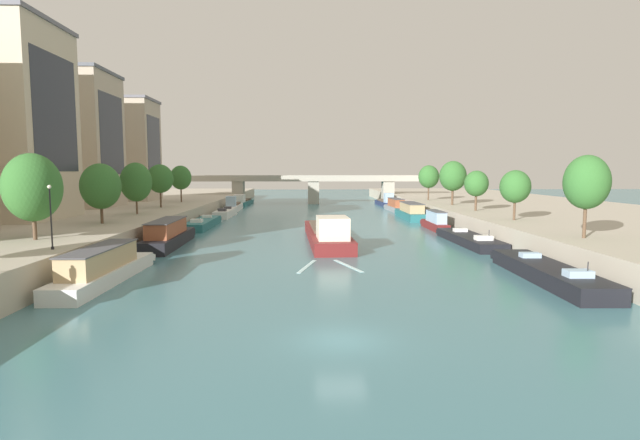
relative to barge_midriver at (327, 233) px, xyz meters
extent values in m
plane|color=#42757F|center=(-0.70, -33.68, -1.07)|extent=(400.00, 400.00, 0.00)
cube|color=#B2A893|center=(-37.65, 21.32, 0.21)|extent=(36.00, 170.00, 2.56)
cube|color=#B2A893|center=(36.26, 21.32, 0.21)|extent=(36.00, 170.00, 2.56)
cube|color=maroon|center=(-0.04, 1.02, -0.43)|extent=(5.18, 22.67, 1.28)
cube|color=maroon|center=(-0.55, 12.61, -0.30)|extent=(4.04, 1.44, 1.01)
cube|color=maroon|center=(-0.04, 1.02, 0.24)|extent=(5.26, 22.67, 0.06)
cube|color=beige|center=(0.29, -6.62, 1.41)|extent=(3.34, 4.63, 2.27)
cube|color=black|center=(0.19, -4.37, 1.75)|extent=(2.52, 0.14, 0.64)
cube|color=brown|center=(-0.14, 3.27, 0.45)|extent=(3.78, 11.84, 0.36)
cylinder|color=#232328|center=(0.88, -5.70, 0.82)|extent=(0.07, 0.07, 1.10)
cube|color=silver|center=(1.25, -14.45, -1.06)|extent=(2.25, 5.80, 0.03)
cube|color=silver|center=(-2.35, -14.61, -1.06)|extent=(1.75, 5.92, 0.03)
cube|color=silver|center=(-17.54, -20.40, -0.55)|extent=(2.87, 14.24, 1.05)
cube|color=silver|center=(-17.41, -12.95, -0.44)|extent=(2.50, 1.27, 0.89)
cube|color=silver|center=(-17.54, -20.40, 0.01)|extent=(2.92, 14.24, 0.06)
cube|color=tan|center=(-17.55, -21.11, 0.83)|extent=(2.30, 9.12, 1.58)
cube|color=#4C4C51|center=(-17.55, -21.11, 1.66)|extent=(2.47, 9.40, 0.08)
cylinder|color=#232328|center=(-17.23, -24.66, 0.59)|extent=(0.07, 0.07, 1.10)
cube|color=black|center=(-17.70, -2.48, -0.43)|extent=(3.17, 14.44, 1.28)
cube|color=black|center=(-17.88, 5.06, -0.30)|extent=(2.71, 1.33, 1.01)
cube|color=black|center=(-17.70, -2.48, 0.24)|extent=(3.22, 14.44, 0.06)
cube|color=#9E5133|center=(-17.68, -3.20, 1.06)|extent=(2.53, 9.26, 1.59)
cube|color=#4C4C51|center=(-17.68, -3.20, 1.90)|extent=(2.71, 9.54, 0.08)
cylinder|color=#232328|center=(-17.17, -6.78, 0.82)|extent=(0.07, 0.07, 1.10)
cube|color=#23666B|center=(-17.78, 16.04, -0.53)|extent=(2.92, 14.27, 1.08)
cube|color=#23666B|center=(-17.76, 23.52, -0.43)|extent=(2.75, 1.23, 0.90)
cube|color=#23666B|center=(-17.78, 16.04, 0.03)|extent=(2.97, 14.27, 0.06)
cube|color=white|center=(-17.77, 19.18, 0.26)|extent=(1.45, 0.90, 0.40)
cube|color=white|center=(-17.79, 12.04, 0.30)|extent=(1.59, 1.10, 0.48)
cylinder|color=#232328|center=(-17.36, 11.76, 0.61)|extent=(0.07, 0.07, 1.10)
cube|color=silver|center=(-17.15, 32.74, -0.45)|extent=(2.67, 11.36, 1.24)
cube|color=silver|center=(-17.06, 38.75, -0.33)|extent=(2.39, 1.29, 0.99)
cube|color=silver|center=(-17.15, 32.74, 0.20)|extent=(2.72, 11.36, 0.06)
cube|color=#38383D|center=(-17.11, 35.23, 0.43)|extent=(1.26, 0.92, 0.40)
cube|color=#38383D|center=(-17.20, 29.57, 0.47)|extent=(1.39, 1.12, 0.48)
cylinder|color=#232328|center=(-16.83, 29.34, 0.78)|extent=(0.07, 0.07, 1.10)
cube|color=silver|center=(-17.70, 47.00, -0.49)|extent=(2.69, 12.92, 1.17)
cube|color=silver|center=(-17.84, 53.78, -0.37)|extent=(2.33, 1.29, 0.95)
cube|color=silver|center=(-17.70, 47.00, 0.13)|extent=(2.74, 12.92, 0.06)
cube|color=#9EBCD6|center=(-17.61, 42.62, 1.17)|extent=(1.87, 2.61, 2.02)
cube|color=black|center=(-17.64, 43.92, 1.47)|extent=(1.45, 0.06, 0.56)
cube|color=brown|center=(-17.73, 48.28, 0.34)|extent=(2.03, 6.73, 0.36)
cylinder|color=#232328|center=(-17.26, 43.14, 0.71)|extent=(0.07, 0.07, 1.10)
cube|color=#23666B|center=(-17.96, 63.90, -0.58)|extent=(3.55, 14.96, 0.98)
cube|color=#23666B|center=(-17.75, 71.68, -0.48)|extent=(3.02, 1.29, 0.85)
cube|color=#23666B|center=(-17.96, 63.90, -0.06)|extent=(3.62, 14.96, 0.06)
cube|color=white|center=(-18.10, 58.84, 0.86)|extent=(2.44, 3.04, 1.78)
cube|color=black|center=(-18.06, 60.34, 1.12)|extent=(1.88, 0.08, 0.50)
cube|color=brown|center=(-17.92, 65.38, 0.15)|extent=(2.66, 7.80, 0.36)
cylinder|color=#232328|center=(-17.62, 59.42, 0.52)|extent=(0.07, 0.07, 1.10)
cube|color=black|center=(15.98, -20.79, -0.49)|extent=(3.41, 15.26, 1.15)
cube|color=black|center=(16.15, -12.84, -0.38)|extent=(2.96, 1.30, 0.94)
cube|color=black|center=(15.98, -20.79, 0.11)|extent=(3.48, 15.26, 0.06)
cube|color=#9EBCD6|center=(16.05, -17.44, 0.34)|extent=(1.56, 0.93, 0.40)
cube|color=#9EBCD6|center=(15.89, -25.04, 0.38)|extent=(1.72, 1.14, 0.48)
cylinder|color=#232328|center=(16.34, -25.36, 0.69)|extent=(0.07, 0.07, 1.10)
cube|color=black|center=(16.27, -1.56, -0.60)|extent=(3.56, 14.84, 0.95)
cube|color=black|center=(16.06, 6.17, -0.50)|extent=(3.04, 1.29, 0.84)
cube|color=black|center=(16.27, -1.56, -0.09)|extent=(3.62, 14.84, 0.06)
cube|color=white|center=(16.18, 1.69, 0.14)|extent=(1.61, 0.94, 0.40)
cube|color=white|center=(16.38, -5.69, 0.18)|extent=(1.77, 1.15, 0.48)
cylinder|color=#232328|center=(16.86, -5.97, 0.49)|extent=(0.07, 0.07, 1.10)
cube|color=maroon|center=(15.89, 12.37, -0.56)|extent=(1.77, 9.64, 1.02)
cube|color=maroon|center=(15.89, 17.54, -0.46)|extent=(1.67, 1.22, 0.87)
cube|color=maroon|center=(15.89, 12.37, -0.02)|extent=(1.80, 9.64, 0.06)
cube|color=#9EBCD6|center=(15.88, 11.89, 0.80)|extent=(1.45, 6.17, 1.57)
cube|color=#4C4C51|center=(15.88, 11.89, 1.62)|extent=(1.55, 6.36, 0.08)
cylinder|color=#232328|center=(16.14, 9.48, 0.56)|extent=(0.07, 0.07, 1.10)
cube|color=#23666B|center=(15.81, 28.66, -0.48)|extent=(3.03, 14.06, 1.18)
cube|color=#23666B|center=(15.82, 36.04, -0.36)|extent=(2.87, 1.25, 0.96)
cube|color=#23666B|center=(15.81, 28.66, 0.14)|extent=(3.09, 14.06, 0.06)
cube|color=tan|center=(15.81, 27.96, 0.93)|extent=(2.48, 9.00, 1.51)
cube|color=#4C4C51|center=(15.81, 27.96, 1.72)|extent=(2.66, 9.27, 0.08)
cylinder|color=#232328|center=(16.26, 24.45, 0.72)|extent=(0.07, 0.07, 1.10)
cube|color=gray|center=(16.01, 45.14, -0.61)|extent=(2.73, 12.23, 0.92)
cube|color=gray|center=(15.77, 51.56, -0.52)|extent=(2.22, 1.28, 0.82)
cube|color=gray|center=(16.01, 45.14, -0.12)|extent=(2.78, 12.23, 0.06)
cube|color=#9E5133|center=(16.03, 44.53, 0.71)|extent=(2.16, 7.84, 1.60)
cube|color=#4C4C51|center=(16.03, 44.53, 1.54)|extent=(2.31, 8.08, 0.08)
cylinder|color=#232328|center=(16.49, 41.51, 0.46)|extent=(0.07, 0.07, 1.10)
cube|color=#1E284C|center=(16.38, 61.22, -0.59)|extent=(2.96, 13.78, 0.96)
cube|color=#1E284C|center=(16.17, 68.42, -0.49)|extent=(2.45, 1.28, 0.84)
cube|color=#1E284C|center=(16.38, 61.22, -0.08)|extent=(3.01, 13.78, 0.06)
cube|color=#9EBCD6|center=(16.52, 56.57, 1.05)|extent=(1.99, 2.80, 2.19)
cube|color=black|center=(16.48, 57.95, 1.38)|extent=(1.53, 0.08, 0.61)
cube|color=brown|center=(16.34, 62.59, 0.13)|extent=(2.20, 7.18, 0.36)
cylinder|color=#232328|center=(16.89, 57.13, 0.50)|extent=(0.07, 0.07, 1.10)
cylinder|color=brown|center=(-25.22, -15.43, 2.90)|extent=(0.33, 0.33, 2.84)
ellipsoid|color=#336B2D|center=(-25.22, -15.43, 5.89)|extent=(4.64, 4.64, 5.68)
cylinder|color=brown|center=(-24.89, -2.52, 2.85)|extent=(0.32, 0.32, 2.73)
ellipsoid|color=#336B2D|center=(-24.89, -2.52, 5.58)|extent=(4.28, 4.28, 4.98)
cylinder|color=brown|center=(-25.18, 9.61, 2.91)|extent=(0.26, 0.26, 2.85)
ellipsoid|color=#336B2D|center=(-25.18, 9.61, 5.76)|extent=(4.12, 4.12, 5.20)
cylinder|color=brown|center=(-25.50, 21.69, 3.14)|extent=(0.28, 0.28, 3.30)
ellipsoid|color=#336B2D|center=(-25.50, 21.69, 6.02)|extent=(4.08, 4.08, 4.51)
cylinder|color=brown|center=(-25.68, 35.29, 3.14)|extent=(0.26, 0.26, 3.31)
ellipsoid|color=#336B2D|center=(-25.68, 35.29, 6.01)|extent=(3.86, 3.86, 4.43)
cylinder|color=brown|center=(21.54, -15.59, 3.26)|extent=(0.29, 0.29, 3.54)
ellipsoid|color=#336B2D|center=(21.54, -15.59, 6.30)|extent=(3.76, 3.76, 4.63)
cylinder|color=brown|center=(22.02, 0.06, 2.93)|extent=(0.28, 0.28, 2.89)
ellipsoid|color=#336B2D|center=(22.02, 0.06, 5.43)|extent=(3.51, 3.51, 3.83)
cylinder|color=brown|center=(22.17, 13.89, 2.95)|extent=(0.33, 0.33, 2.92)
ellipsoid|color=#336B2D|center=(22.17, 13.89, 5.43)|extent=(3.44, 3.44, 3.73)
cylinder|color=brown|center=(22.35, 26.17, 3.25)|extent=(0.39, 0.39, 3.52)
ellipsoid|color=#336B2D|center=(22.35, 26.17, 6.39)|extent=(4.52, 4.52, 5.05)
cylinder|color=brown|center=(21.62, 39.91, 3.19)|extent=(0.30, 0.30, 3.40)
ellipsoid|color=#336B2D|center=(21.62, 39.91, 6.11)|extent=(4.02, 4.02, 4.46)
cylinder|color=black|center=(-21.14, -20.68, 3.72)|extent=(0.11, 0.11, 4.47)
sphere|color=#EAE5C6|center=(-21.14, -20.68, 6.10)|extent=(0.28, 0.28, 0.28)
cylinder|color=black|center=(-21.14, -20.68, 1.59)|extent=(0.22, 0.22, 0.20)
cube|color=#232833|center=(-32.00, 2.96, 14.04)|extent=(0.04, 10.25, 13.69)
cube|color=#B2A38E|center=(-39.61, 23.09, 11.94)|extent=(12.67, 11.75, 20.90)
cube|color=#565B66|center=(-39.61, 23.09, 22.64)|extent=(13.05, 12.11, 0.50)
cube|color=#232833|center=(-33.25, 23.09, 12.98)|extent=(0.04, 9.40, 12.54)
cube|color=#B2A38E|center=(-39.61, 40.98, 11.05)|extent=(15.00, 9.93, 19.13)
cube|color=slate|center=(-39.61, 40.98, 20.87)|extent=(15.45, 10.23, 0.50)
cube|color=#232833|center=(-32.09, 40.98, 12.01)|extent=(0.04, 7.95, 11.48)
cube|color=#ADA899|center=(-0.70, 68.58, 4.92)|extent=(61.91, 4.40, 0.60)
cube|color=#ADA899|center=(-0.70, 66.58, 5.67)|extent=(61.91, 0.30, 0.90)
cube|color=#ADA899|center=(-0.70, 70.58, 5.67)|extent=(61.91, 0.30, 0.90)
cube|color=#ADA899|center=(-19.65, 68.58, 1.77)|extent=(2.80, 3.60, 5.69)
cube|color=#ADA899|center=(-0.70, 68.58, 1.77)|extent=(2.80, 3.60, 5.69)
cube|color=#ADA899|center=(18.26, 68.58, 1.77)|extent=(2.80, 3.60, 5.69)
camera|label=1|loc=(-2.35, -57.43, 7.26)|focal=27.89mm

